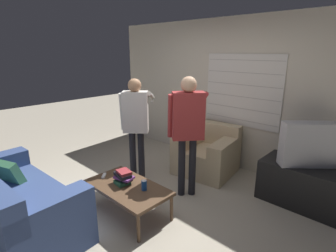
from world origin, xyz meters
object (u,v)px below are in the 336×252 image
(coffee_table, at_px, (128,188))
(person_right_standing, at_px, (188,122))
(tv, at_px, (309,144))
(armchair_beige, at_px, (207,153))
(person_left_standing, at_px, (136,119))
(spare_remote, at_px, (104,176))
(book_stack, at_px, (123,177))
(couch_blue, at_px, (15,204))
(soda_can, at_px, (144,185))

(coffee_table, bearing_deg, person_right_standing, 74.65)
(tv, bearing_deg, armchair_beige, -40.07)
(person_left_standing, height_order, spare_remote, person_left_standing)
(person_left_standing, relative_size, book_stack, 5.84)
(couch_blue, bearing_deg, soda_can, 49.09)
(coffee_table, bearing_deg, couch_blue, -122.08)
(coffee_table, relative_size, tv, 1.65)
(tv, bearing_deg, soda_can, 9.91)
(person_right_standing, bearing_deg, couch_blue, -164.20)
(coffee_table, relative_size, book_stack, 3.93)
(person_right_standing, xyz_separation_m, book_stack, (-0.33, -0.87, -0.61))
(couch_blue, bearing_deg, person_left_standing, 84.28)
(person_right_standing, relative_size, book_stack, 6.10)
(spare_remote, bearing_deg, couch_blue, -147.35)
(coffee_table, bearing_deg, soda_can, 19.70)
(armchair_beige, distance_m, tv, 1.61)
(book_stack, bearing_deg, person_left_standing, 127.89)
(coffee_table, height_order, person_left_standing, person_left_standing)
(person_right_standing, height_order, spare_remote, person_right_standing)
(person_right_standing, bearing_deg, armchair_beige, 56.47)
(soda_can, bearing_deg, person_left_standing, 144.75)
(person_left_standing, bearing_deg, person_right_standing, -28.37)
(armchair_beige, distance_m, soda_can, 1.64)
(coffee_table, relative_size, person_right_standing, 0.64)
(tv, relative_size, spare_remote, 5.44)
(book_stack, height_order, spare_remote, book_stack)
(armchair_beige, height_order, coffee_table, armchair_beige)
(coffee_table, distance_m, tv, 2.38)
(person_left_standing, xyz_separation_m, soda_can, (0.82, -0.58, -0.58))
(book_stack, height_order, soda_can, book_stack)
(armchair_beige, bearing_deg, person_left_standing, 51.14)
(person_right_standing, bearing_deg, coffee_table, -154.39)
(person_left_standing, distance_m, spare_remote, 0.97)
(couch_blue, bearing_deg, person_right_standing, 61.70)
(spare_remote, bearing_deg, person_right_standing, 10.01)
(book_stack, bearing_deg, tv, 47.20)
(coffee_table, xyz_separation_m, soda_can, (0.22, 0.08, 0.10))
(armchair_beige, height_order, person_right_standing, person_right_standing)
(book_stack, relative_size, spare_remote, 2.29)
(soda_can, relative_size, spare_remote, 1.04)
(couch_blue, distance_m, coffee_table, 1.28)
(book_stack, relative_size, soda_can, 2.21)
(book_stack, bearing_deg, coffee_table, -3.05)
(couch_blue, distance_m, spare_remote, 1.06)
(spare_remote, bearing_deg, person_left_standing, 58.87)
(book_stack, distance_m, spare_remote, 0.36)
(tv, height_order, book_stack, tv)
(couch_blue, relative_size, person_right_standing, 1.09)
(couch_blue, xyz_separation_m, spare_remote, (0.24, 1.03, 0.07))
(person_left_standing, bearing_deg, soda_can, -77.62)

